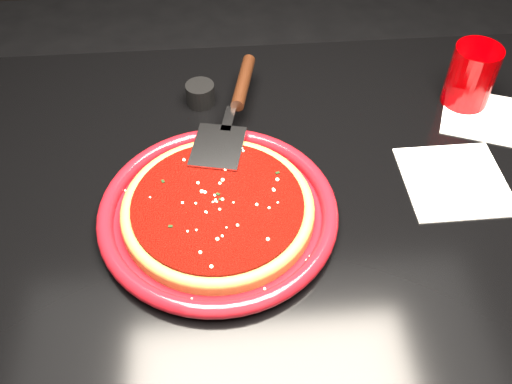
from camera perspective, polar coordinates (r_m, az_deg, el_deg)
floor at (r=1.56m, az=2.36°, el=-18.52°), size 4.00×4.00×0.01m
table at (r=1.22m, az=2.92°, el=-11.39°), size 1.20×0.80×0.75m
plate at (r=0.86m, az=-3.80°, el=-2.00°), size 0.46×0.46×0.03m
pizza_crust at (r=0.86m, az=-3.82°, el=-1.82°), size 0.37×0.37×0.01m
pizza_crust_rim at (r=0.86m, az=-3.84°, el=-1.51°), size 0.37×0.37×0.02m
pizza_sauce at (r=0.85m, az=-3.86°, el=-1.28°), size 0.32×0.32×0.01m
parmesan_dusting at (r=0.85m, az=-3.88°, el=-0.96°), size 0.25×0.25×0.01m
basil_flecks at (r=0.85m, az=-3.88°, el=-1.01°), size 0.23×0.23×0.00m
pizza_server at (r=0.98m, az=-2.31°, el=8.23°), size 0.17×0.35×0.03m
cup at (r=1.11m, az=20.72°, el=10.78°), size 0.09×0.09×0.12m
napkin_a at (r=0.98m, az=19.23°, el=1.06°), size 0.16×0.16×0.00m
napkin_b at (r=1.12m, az=21.43°, el=7.13°), size 0.17×0.18×0.00m
ramekin at (r=1.06m, az=-5.59°, el=9.73°), size 0.06×0.06×0.04m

